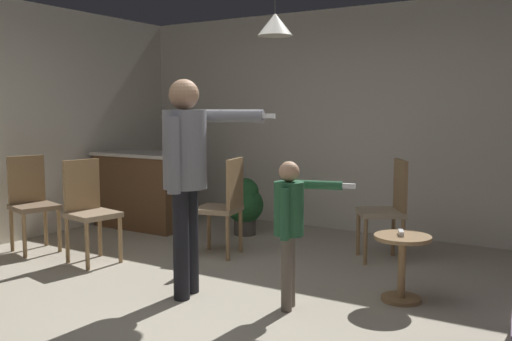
# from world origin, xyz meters

# --- Properties ---
(ground) EXTENTS (7.68, 7.68, 0.00)m
(ground) POSITION_xyz_m (0.00, 0.00, 0.00)
(ground) COLOR #B2A893
(wall_back) EXTENTS (6.40, 0.10, 2.70)m
(wall_back) POSITION_xyz_m (0.00, 3.20, 1.35)
(wall_back) COLOR silver
(wall_back) RESTS_ON ground
(kitchen_counter) EXTENTS (1.26, 0.66, 0.95)m
(kitchen_counter) POSITION_xyz_m (-2.45, 2.00, 0.48)
(kitchen_counter) COLOR brown
(kitchen_counter) RESTS_ON ground
(side_table_by_couch) EXTENTS (0.44, 0.44, 0.52)m
(side_table_by_couch) POSITION_xyz_m (1.17, 0.98, 0.33)
(side_table_by_couch) COLOR #99754C
(side_table_by_couch) RESTS_ON ground
(person_adult) EXTENTS (0.78, 0.63, 1.72)m
(person_adult) POSITION_xyz_m (-0.32, 0.20, 1.07)
(person_adult) COLOR black
(person_adult) RESTS_ON ground
(person_child) EXTENTS (0.53, 0.42, 1.11)m
(person_child) POSITION_xyz_m (0.51, 0.37, 0.69)
(person_child) COLOR #60564C
(person_child) RESTS_ON ground
(dining_chair_by_counter) EXTENTS (0.58, 0.58, 1.00)m
(dining_chair_by_counter) POSITION_xyz_m (0.69, 2.09, 0.55)
(dining_chair_by_counter) COLOR #99754C
(dining_chair_by_counter) RESTS_ON ground
(dining_chair_near_wall) EXTENTS (0.50, 0.50, 1.00)m
(dining_chair_near_wall) POSITION_xyz_m (-0.78, 1.37, 0.55)
(dining_chair_near_wall) COLOR #99754C
(dining_chair_near_wall) RESTS_ON ground
(dining_chair_centre_back) EXTENTS (0.49, 0.49, 1.00)m
(dining_chair_centre_back) POSITION_xyz_m (-1.78, 0.49, 0.55)
(dining_chair_centre_back) COLOR #99754C
(dining_chair_centre_back) RESTS_ON ground
(dining_chair_spare) EXTENTS (0.52, 0.52, 1.00)m
(dining_chair_spare) POSITION_xyz_m (-2.63, 0.48, 0.55)
(dining_chair_spare) COLOR #99754C
(dining_chair_spare) RESTS_ON ground
(potted_plant_corner) EXTENTS (0.44, 0.44, 0.68)m
(potted_plant_corner) POSITION_xyz_m (-1.12, 2.29, 0.38)
(potted_plant_corner) COLOR #4C4742
(potted_plant_corner) RESTS_ON ground
(spare_remote_on_table) EXTENTS (0.08, 0.13, 0.04)m
(spare_remote_on_table) POSITION_xyz_m (1.16, 0.99, 0.54)
(spare_remote_on_table) COLOR white
(spare_remote_on_table) RESTS_ON side_table_by_couch
(ceiling_light_pendant) EXTENTS (0.32, 0.32, 0.55)m
(ceiling_light_pendant) POSITION_xyz_m (-0.12, 1.24, 2.25)
(ceiling_light_pendant) COLOR silver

